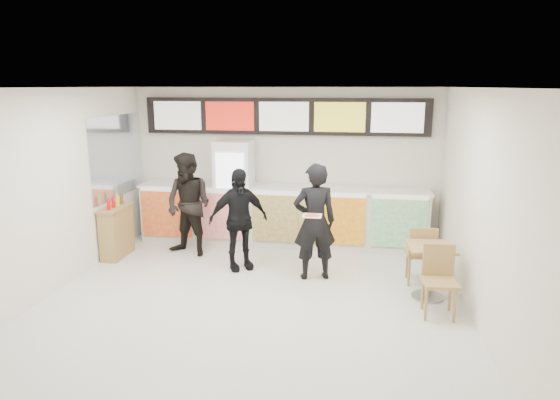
% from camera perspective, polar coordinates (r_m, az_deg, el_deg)
% --- Properties ---
extents(floor, '(7.00, 7.00, 0.00)m').
position_cam_1_polar(floor, '(7.01, -3.78, -12.67)').
color(floor, beige).
rests_on(floor, ground).
extents(ceiling, '(7.00, 7.00, 0.00)m').
position_cam_1_polar(ceiling, '(6.32, -4.19, 12.68)').
color(ceiling, white).
rests_on(ceiling, wall_back).
extents(wall_back, '(6.00, 0.00, 6.00)m').
position_cam_1_polar(wall_back, '(9.88, 0.55, 4.06)').
color(wall_back, silver).
rests_on(wall_back, floor).
extents(wall_left, '(0.00, 7.00, 7.00)m').
position_cam_1_polar(wall_left, '(7.74, -26.19, 0.22)').
color(wall_left, silver).
rests_on(wall_left, floor).
extents(wall_right, '(0.00, 7.00, 7.00)m').
position_cam_1_polar(wall_right, '(6.54, 22.62, -1.57)').
color(wall_right, silver).
rests_on(wall_right, floor).
extents(service_counter, '(5.56, 0.77, 1.14)m').
position_cam_1_polar(service_counter, '(9.68, 0.19, -1.75)').
color(service_counter, silver).
rests_on(service_counter, floor).
extents(menu_board, '(5.50, 0.14, 0.70)m').
position_cam_1_polar(menu_board, '(9.69, 0.49, 9.54)').
color(menu_board, black).
rests_on(menu_board, wall_back).
extents(drinks_fridge, '(0.70, 0.67, 2.00)m').
position_cam_1_polar(drinks_fridge, '(9.77, -5.22, 0.93)').
color(drinks_fridge, white).
rests_on(drinks_fridge, floor).
extents(mirror_panel, '(0.01, 2.00, 1.50)m').
position_cam_1_polar(mirror_panel, '(9.76, -18.09, 4.79)').
color(mirror_panel, '#B2B7BF').
rests_on(mirror_panel, wall_left).
extents(customer_main, '(0.78, 0.62, 1.87)m').
position_cam_1_polar(customer_main, '(7.87, 3.98, -2.50)').
color(customer_main, black).
rests_on(customer_main, floor).
extents(customer_left, '(1.09, 0.97, 1.87)m').
position_cam_1_polar(customer_left, '(9.10, -10.39, -0.55)').
color(customer_left, black).
rests_on(customer_left, floor).
extents(customer_mid, '(1.08, 0.89, 1.72)m').
position_cam_1_polar(customer_mid, '(8.31, -4.78, -2.22)').
color(customer_mid, black).
rests_on(customer_mid, floor).
extents(pizza_slice, '(0.36, 0.36, 0.02)m').
position_cam_1_polar(pizza_slice, '(7.38, 3.69, -1.75)').
color(pizza_slice, beige).
rests_on(pizza_slice, customer_main).
extents(cafe_table, '(0.69, 1.65, 0.95)m').
position_cam_1_polar(cafe_table, '(7.53, 16.75, -6.80)').
color(cafe_table, '#9E7E48').
rests_on(cafe_table, floor).
extents(condiment_ledge, '(0.33, 0.82, 1.09)m').
position_cam_1_polar(condiment_ledge, '(9.45, -18.17, -3.42)').
color(condiment_ledge, '#9E7E48').
rests_on(condiment_ledge, floor).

